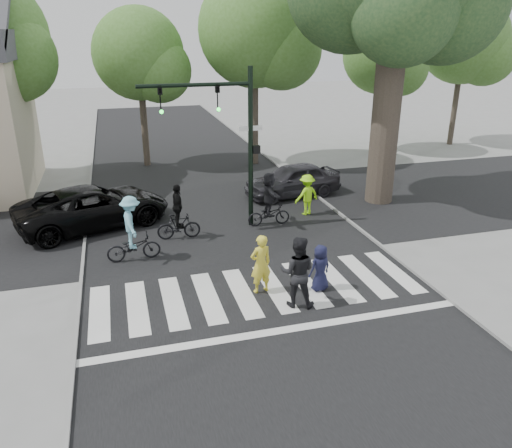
{
  "coord_description": "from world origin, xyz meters",
  "views": [
    {
      "loc": [
        -3.62,
        -11.48,
        7.17
      ],
      "look_at": [
        0.5,
        3.0,
        1.3
      ],
      "focal_mm": 35.0,
      "sensor_mm": 36.0,
      "label": 1
    }
  ],
  "objects_px": {
    "cyclist_left": "(132,233)",
    "car_suv": "(94,207)",
    "pedestrian_child": "(320,268)",
    "cyclist_mid": "(178,217)",
    "pedestrian_adult": "(297,272)",
    "car_grey": "(293,180)",
    "traffic_signal": "(228,127)",
    "pedestrian_woman": "(261,264)",
    "cyclist_right": "(269,202)"
  },
  "relations": [
    {
      "from": "traffic_signal",
      "to": "pedestrian_child",
      "type": "height_order",
      "value": "traffic_signal"
    },
    {
      "from": "cyclist_right",
      "to": "car_suv",
      "type": "distance_m",
      "value": 6.79
    },
    {
      "from": "pedestrian_child",
      "to": "cyclist_right",
      "type": "relative_size",
      "value": 0.67
    },
    {
      "from": "traffic_signal",
      "to": "pedestrian_adult",
      "type": "height_order",
      "value": "traffic_signal"
    },
    {
      "from": "pedestrian_woman",
      "to": "cyclist_mid",
      "type": "xyz_separation_m",
      "value": [
        -1.75,
        4.67,
        -0.05
      ]
    },
    {
      "from": "cyclist_left",
      "to": "cyclist_right",
      "type": "distance_m",
      "value": 5.57
    },
    {
      "from": "traffic_signal",
      "to": "car_grey",
      "type": "bearing_deg",
      "value": 39.7
    },
    {
      "from": "car_grey",
      "to": "cyclist_right",
      "type": "bearing_deg",
      "value": -41.47
    },
    {
      "from": "pedestrian_child",
      "to": "car_suv",
      "type": "bearing_deg",
      "value": -63.03
    },
    {
      "from": "cyclist_left",
      "to": "car_suv",
      "type": "distance_m",
      "value": 3.79
    },
    {
      "from": "car_suv",
      "to": "pedestrian_adult",
      "type": "bearing_deg",
      "value": -164.37
    },
    {
      "from": "cyclist_left",
      "to": "car_suv",
      "type": "bearing_deg",
      "value": 110.07
    },
    {
      "from": "pedestrian_child",
      "to": "cyclist_mid",
      "type": "bearing_deg",
      "value": -70.51
    },
    {
      "from": "pedestrian_child",
      "to": "pedestrian_adult",
      "type": "xyz_separation_m",
      "value": [
        -0.95,
        -0.64,
        0.31
      ]
    },
    {
      "from": "cyclist_left",
      "to": "cyclist_right",
      "type": "relative_size",
      "value": 1.05
    },
    {
      "from": "traffic_signal",
      "to": "pedestrian_child",
      "type": "xyz_separation_m",
      "value": [
        1.4,
        -5.64,
        -3.19
      ]
    },
    {
      "from": "cyclist_right",
      "to": "car_suv",
      "type": "xyz_separation_m",
      "value": [
        -6.56,
        1.74,
        -0.15
      ]
    },
    {
      "from": "cyclist_right",
      "to": "car_grey",
      "type": "distance_m",
      "value": 3.91
    },
    {
      "from": "cyclist_mid",
      "to": "car_suv",
      "type": "xyz_separation_m",
      "value": [
        -2.99,
        2.13,
        -0.05
      ]
    },
    {
      "from": "cyclist_left",
      "to": "pedestrian_child",
      "type": "bearing_deg",
      "value": -35.01
    },
    {
      "from": "pedestrian_adult",
      "to": "car_grey",
      "type": "bearing_deg",
      "value": -86.06
    },
    {
      "from": "pedestrian_woman",
      "to": "cyclist_mid",
      "type": "distance_m",
      "value": 4.99
    },
    {
      "from": "pedestrian_woman",
      "to": "car_suv",
      "type": "bearing_deg",
      "value": -66.73
    },
    {
      "from": "pedestrian_adult",
      "to": "cyclist_right",
      "type": "relative_size",
      "value": 0.96
    },
    {
      "from": "pedestrian_child",
      "to": "cyclist_right",
      "type": "bearing_deg",
      "value": -106.29
    },
    {
      "from": "pedestrian_woman",
      "to": "cyclist_right",
      "type": "relative_size",
      "value": 0.84
    },
    {
      "from": "cyclist_left",
      "to": "car_suv",
      "type": "xyz_separation_m",
      "value": [
        -1.3,
        3.56,
        -0.16
      ]
    },
    {
      "from": "traffic_signal",
      "to": "car_grey",
      "type": "distance_m",
      "value": 5.7
    },
    {
      "from": "cyclist_right",
      "to": "car_grey",
      "type": "relative_size",
      "value": 0.48
    },
    {
      "from": "car_grey",
      "to": "pedestrian_woman",
      "type": "bearing_deg",
      "value": -33.61
    },
    {
      "from": "pedestrian_child",
      "to": "cyclist_right",
      "type": "height_order",
      "value": "cyclist_right"
    },
    {
      "from": "traffic_signal",
      "to": "pedestrian_woman",
      "type": "distance_m",
      "value": 6.09
    },
    {
      "from": "cyclist_mid",
      "to": "car_grey",
      "type": "bearing_deg",
      "value": 32.59
    },
    {
      "from": "pedestrian_adult",
      "to": "pedestrian_child",
      "type": "bearing_deg",
      "value": -123.03
    },
    {
      "from": "pedestrian_woman",
      "to": "cyclist_left",
      "type": "xyz_separation_m",
      "value": [
        -3.44,
        3.24,
        0.07
      ]
    },
    {
      "from": "traffic_signal",
      "to": "car_suv",
      "type": "xyz_separation_m",
      "value": [
        -5.04,
        1.52,
        -3.1
      ]
    },
    {
      "from": "pedestrian_child",
      "to": "pedestrian_adult",
      "type": "bearing_deg",
      "value": 18.97
    },
    {
      "from": "traffic_signal",
      "to": "pedestrian_child",
      "type": "bearing_deg",
      "value": -76.11
    },
    {
      "from": "cyclist_mid",
      "to": "car_grey",
      "type": "xyz_separation_m",
      "value": [
        5.72,
        3.66,
        -0.09
      ]
    },
    {
      "from": "traffic_signal",
      "to": "car_grey",
      "type": "height_order",
      "value": "traffic_signal"
    },
    {
      "from": "pedestrian_adult",
      "to": "cyclist_left",
      "type": "height_order",
      "value": "cyclist_left"
    },
    {
      "from": "pedestrian_child",
      "to": "car_suv",
      "type": "height_order",
      "value": "car_suv"
    },
    {
      "from": "car_suv",
      "to": "traffic_signal",
      "type": "bearing_deg",
      "value": -126.23
    },
    {
      "from": "pedestrian_child",
      "to": "cyclist_left",
      "type": "xyz_separation_m",
      "value": [
        -5.14,
        3.6,
        0.25
      ]
    },
    {
      "from": "cyclist_mid",
      "to": "car_grey",
      "type": "distance_m",
      "value": 6.79
    },
    {
      "from": "cyclist_mid",
      "to": "cyclist_right",
      "type": "distance_m",
      "value": 3.6
    },
    {
      "from": "pedestrian_child",
      "to": "cyclist_left",
      "type": "height_order",
      "value": "cyclist_left"
    },
    {
      "from": "pedestrian_woman",
      "to": "car_grey",
      "type": "relative_size",
      "value": 0.4
    },
    {
      "from": "cyclist_right",
      "to": "pedestrian_woman",
      "type": "bearing_deg",
      "value": -109.79
    },
    {
      "from": "pedestrian_child",
      "to": "traffic_signal",
      "type": "bearing_deg",
      "value": -91.11
    }
  ]
}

